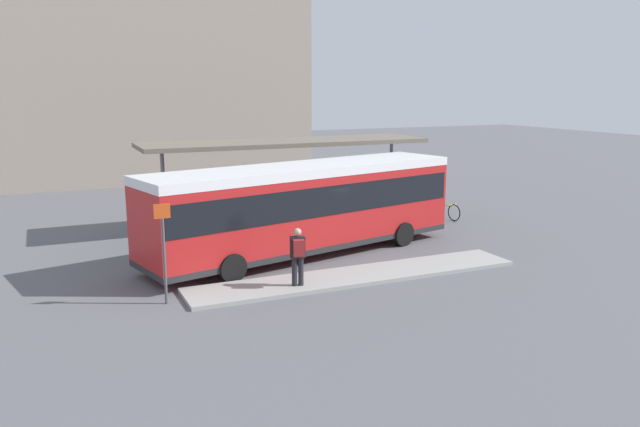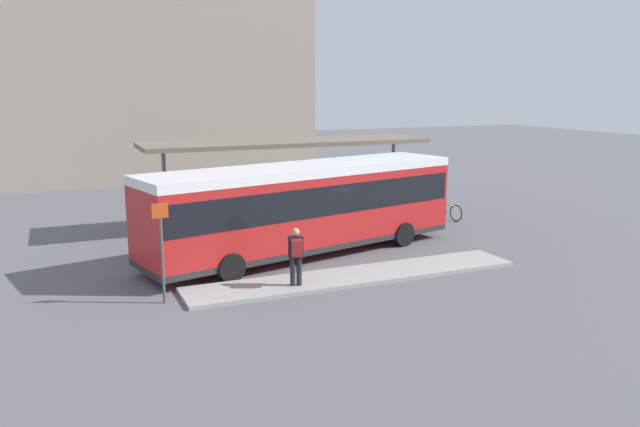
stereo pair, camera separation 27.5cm
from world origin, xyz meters
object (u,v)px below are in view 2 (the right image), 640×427
object	(u,v)px
bicycle_green	(431,206)
potted_planter_far_side	(419,211)
bicycle_blue	(435,208)
platform_sign	(162,248)
city_bus	(305,203)
pedestrian_waiting	(296,253)
potted_planter_near_shelter	(215,231)
bicycle_yellow	(448,211)

from	to	relation	value
bicycle_green	potted_planter_far_side	world-z (taller)	potted_planter_far_side
bicycle_blue	platform_sign	world-z (taller)	platform_sign
city_bus	potted_planter_far_side	xyz separation A→B (m)	(6.19, 2.32, -1.19)
city_bus	bicycle_blue	bearing A→B (deg)	11.88
pedestrian_waiting	potted_planter_near_shelter	distance (m)	6.04
bicycle_yellow	bicycle_blue	distance (m)	0.80
potted_planter_near_shelter	potted_planter_far_side	size ratio (longest dim) A/B	0.86
city_bus	potted_planter_near_shelter	xyz separation A→B (m)	(-2.65, 2.37, -1.28)
pedestrian_waiting	potted_planter_near_shelter	bearing A→B (deg)	20.94
bicycle_blue	platform_sign	distance (m)	15.30
city_bus	potted_planter_far_side	size ratio (longest dim) A/B	9.19
city_bus	bicycle_yellow	world-z (taller)	city_bus
platform_sign	pedestrian_waiting	bearing A→B (deg)	-5.64
city_bus	platform_sign	world-z (taller)	city_bus
potted_planter_near_shelter	bicycle_green	bearing A→B (deg)	11.60
pedestrian_waiting	bicycle_green	bearing A→B (deg)	-38.70
bicycle_yellow	potted_planter_near_shelter	bearing A→B (deg)	-94.72
bicycle_yellow	bicycle_green	xyz separation A→B (m)	(0.14, 1.59, -0.05)
bicycle_green	platform_sign	size ratio (longest dim) A/B	0.55
bicycle_blue	potted_planter_far_side	size ratio (longest dim) A/B	1.30
city_bus	bicycle_yellow	xyz separation A→B (m)	(8.18, 3.03, -1.48)
city_bus	potted_planter_near_shelter	size ratio (longest dim) A/B	10.74
bicycle_yellow	potted_planter_far_side	size ratio (longest dim) A/B	1.36
bicycle_yellow	bicycle_green	distance (m)	1.59
platform_sign	bicycle_blue	bearing A→B (deg)	27.44
potted_planter_near_shelter	platform_sign	bearing A→B (deg)	-116.99
bicycle_blue	bicycle_green	world-z (taller)	bicycle_blue
city_bus	potted_planter_far_side	world-z (taller)	city_bus
city_bus	bicycle_yellow	size ratio (longest dim) A/B	6.78
city_bus	potted_planter_near_shelter	bearing A→B (deg)	124.68
bicycle_green	pedestrian_waiting	bearing A→B (deg)	137.33
pedestrian_waiting	city_bus	bearing A→B (deg)	-13.68
pedestrian_waiting	potted_planter_near_shelter	xyz separation A→B (m)	(-0.92, 5.94, -0.52)
pedestrian_waiting	platform_sign	xyz separation A→B (m)	(-3.76, 0.37, 0.45)
city_bus	bicycle_yellow	bearing A→B (deg)	6.81
city_bus	pedestrian_waiting	distance (m)	4.04
bicycle_yellow	platform_sign	world-z (taller)	platform_sign
bicycle_yellow	potted_planter_near_shelter	xyz separation A→B (m)	(-10.83, -0.67, 0.20)
bicycle_blue	potted_planter_near_shelter	bearing A→B (deg)	-81.94
pedestrian_waiting	potted_planter_far_side	distance (m)	9.88
city_bus	potted_planter_far_side	bearing A→B (deg)	6.98
pedestrian_waiting	potted_planter_far_side	world-z (taller)	pedestrian_waiting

